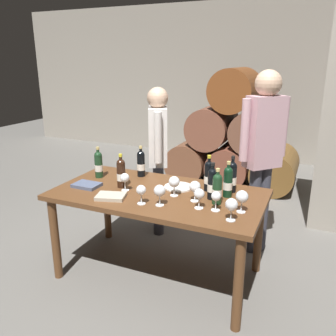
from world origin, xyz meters
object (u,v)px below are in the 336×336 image
Objects in this scene: wine_glass_4 at (231,205)px; leather_ledger at (87,185)px; dining_table at (158,203)px; wine_bottle_7 at (209,175)px; wine_bottle_0 at (217,189)px; wine_bottle_3 at (232,176)px; wine_bottle_6 at (141,163)px; wine_bottle_2 at (212,183)px; tasting_notebook at (111,196)px; wine_glass_7 at (160,191)px; serving_plate at (178,187)px; wine_glass_6 at (174,182)px; wine_glass_5 at (199,195)px; taster_seated_left at (158,149)px; wine_glass_2 at (141,191)px; wine_bottle_4 at (228,181)px; wine_glass_1 at (125,178)px; wine_glass_3 at (242,197)px; wine_glass_8 at (195,187)px; sommelier_presenting at (263,146)px; wine_bottle_5 at (99,164)px.

leather_ledger is (-1.28, 0.15, -0.10)m from wine_glass_4.
wine_bottle_7 is at bearing 29.77° from dining_table.
wine_bottle_3 is at bearing 81.90° from wine_bottle_0.
wine_bottle_6 is (-0.82, 0.35, 0.00)m from wine_bottle_0.
tasting_notebook is at bearing -157.16° from wine_bottle_2.
wine_glass_7 is 0.42m from tasting_notebook.
wine_bottle_6 reaches higher than serving_plate.
wine_glass_4 is 0.72× the size of tasting_notebook.
wine_bottle_7 is at bearing 46.57° from wine_glass_6.
wine_glass_5 is (0.41, -0.17, 0.20)m from dining_table.
dining_table is 0.47m from wine_bottle_7.
wine_glass_7 is 0.10× the size of taster_seated_left.
taster_seated_left reaches higher than wine_bottle_2.
wine_glass_2 is at bearing -71.75° from taster_seated_left.
taster_seated_left is at bearing 72.86° from leather_ledger.
wine_bottle_6 is 0.54m from leather_ledger.
leather_ledger is (-1.15, -0.26, -0.11)m from wine_bottle_4.
wine_bottle_4 is at bearing 44.28° from wine_bottle_2.
wine_bottle_3 reaches higher than wine_glass_6.
wine_glass_1 is 0.93× the size of wine_glass_6.
wine_bottle_7 is 1.85× the size of wine_glass_3.
wine_bottle_6 is 1.78× the size of wine_glass_7.
wine_glass_3 is 0.37m from wine_glass_8.
wine_glass_8 reaches higher than wine_glass_5.
wine_glass_6 is 0.88m from taster_seated_left.
wine_glass_3 reaches higher than wine_glass_2.
sommelier_presenting is (1.02, 0.44, 0.16)m from wine_bottle_6.
wine_glass_8 is 0.95m from leather_ledger.
wine_bottle_7 is 2.00× the size of wine_glass_1.
wine_bottle_2 reaches higher than wine_bottle_4.
wine_bottle_6 is at bearing 146.25° from wine_glass_5.
wine_bottle_2 reaches higher than wine_glass_7.
wine_glass_6 is (0.16, 0.25, 0.01)m from wine_glass_2.
wine_bottle_3 is at bearing 22.08° from wine_glass_1.
wine_bottle_6 is 1.19× the size of serving_plate.
wine_glass_7 is at bearing -138.11° from wine_bottle_2.
leather_ledger is 0.14× the size of taster_seated_left.
wine_bottle_4 reaches higher than wine_glass_4.
wine_bottle_5 is at bearing -175.80° from wine_bottle_7.
sommelier_presenting reaches higher than wine_glass_3.
wine_glass_3 is 0.56m from wine_glass_6.
sommelier_presenting is at bearing 75.38° from wine_bottle_4.
wine_bottle_2 is at bearing 9.83° from leather_ledger.
wine_bottle_2 is 1.81× the size of wine_glass_8.
wine_bottle_2 is 0.55m from wine_glass_2.
wine_glass_3 reaches higher than serving_plate.
wine_bottle_0 is (0.50, -0.04, 0.21)m from dining_table.
wine_bottle_2 is at bearing 41.89° from wine_glass_7.
wine_bottle_6 is 1.89× the size of wine_glass_5.
wine_bottle_2 is 1.32× the size of leather_ledger.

